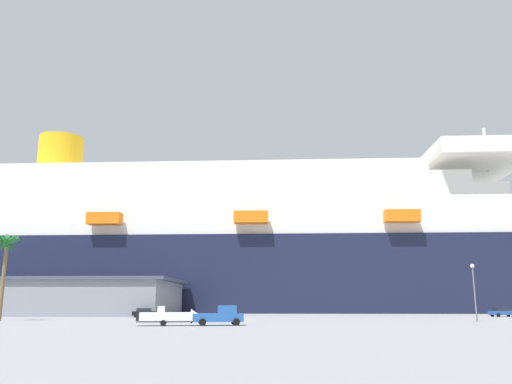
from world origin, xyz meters
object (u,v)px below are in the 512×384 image
small_boat_on_trailer (172,317)px  street_lamp (474,284)px  palm_tree (6,250)px  parked_car_black_coupe (145,312)px  pickup_truck (220,316)px  cruise_ship (198,252)px  parked_car_red_hatchback (99,312)px  parked_car_blue_suv (503,312)px

small_boat_on_trailer → street_lamp: size_ratio=1.04×
palm_tree → parked_car_black_coupe: bearing=48.6°
small_boat_on_trailer → street_lamp: street_lamp is taller
pickup_truck → parked_car_black_coupe: (-16.69, 30.29, -0.21)m
cruise_ship → parked_car_red_hatchback: bearing=-103.8°
cruise_ship → parked_car_red_hatchback: cruise_ship is taller
parked_car_red_hatchback → palm_tree: bearing=-106.0°
pickup_truck → parked_car_blue_suv: size_ratio=1.16×
cruise_ship → palm_tree: 67.66m
pickup_truck → parked_car_black_coupe: size_ratio=1.30×
pickup_truck → parked_car_blue_suv: 59.50m
palm_tree → street_lamp: bearing=0.9°
pickup_truck → parked_car_red_hatchback: (-26.16, 34.39, -0.21)m
cruise_ship → small_boat_on_trailer: cruise_ship is taller
parked_car_red_hatchback → small_boat_on_trailer: bearing=-59.5°
small_boat_on_trailer → parked_car_blue_suv: (51.69, 38.28, -0.13)m
palm_tree → cruise_ship: bearing=75.4°
palm_tree → parked_car_blue_suv: 83.20m
parked_car_black_coupe → parked_car_red_hatchback: same height
pickup_truck → small_boat_on_trailer: (-5.29, -1.04, -0.08)m
street_lamp → parked_car_black_coupe: (-49.87, 16.94, -4.21)m
palm_tree → street_lamp: 65.84m
palm_tree → street_lamp: (65.66, 1.00, -4.76)m
small_boat_on_trailer → parked_car_blue_suv: size_ratio=1.59×
pickup_truck → parked_car_blue_suv: pickup_truck is taller
parked_car_blue_suv → palm_tree: bearing=-162.5°
cruise_ship → parked_car_red_hatchback: 46.94m
cruise_ship → pickup_truck: (15.52, -77.58, -14.77)m
parked_car_black_coupe → parked_car_blue_suv: size_ratio=0.89×
cruise_ship → parked_car_blue_suv: (61.92, -40.34, -14.98)m
small_boat_on_trailer → parked_car_black_coupe: size_ratio=1.78×
parked_car_black_coupe → parked_car_red_hatchback: 10.32m
small_boat_on_trailer → street_lamp: bearing=20.5°
cruise_ship → parked_car_red_hatchback: (-10.64, -43.19, -14.99)m
parked_car_red_hatchback → parked_car_blue_suv: 72.61m
small_boat_on_trailer → parked_car_blue_suv: small_boat_on_trailer is taller
street_lamp → parked_car_blue_suv: 27.62m
cruise_ship → palm_tree: bearing=-104.6°
palm_tree → parked_car_red_hatchback: 24.62m
cruise_ship → parked_car_black_coupe: bearing=-91.4°
pickup_truck → small_boat_on_trailer: 5.39m
pickup_truck → parked_car_red_hatchback: size_ratio=1.24×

